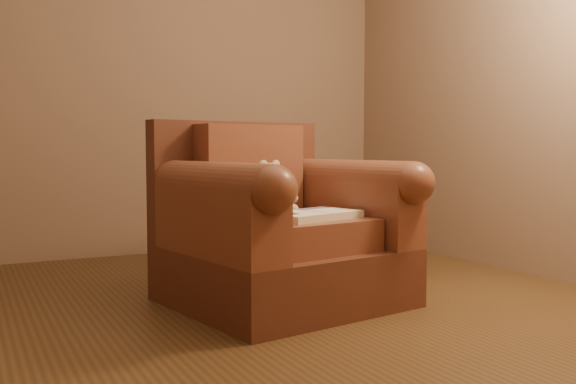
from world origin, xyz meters
name	(u,v)px	position (x,y,z in m)	size (l,w,h in m)	color
floor	(246,316)	(0.00, 0.00, 0.00)	(4.00, 4.00, 0.00)	#54391C
armchair	(278,232)	(0.27, 0.19, 0.37)	(1.21, 1.17, 0.95)	#572C1D
teddy_bear	(274,193)	(0.28, 0.28, 0.56)	(0.21, 0.24, 0.29)	#D0B591
guidebook	(312,215)	(0.34, -0.03, 0.47)	(0.53, 0.41, 0.04)	beige
side_table	(396,233)	(1.20, 0.44, 0.27)	(0.36, 0.36, 0.51)	gold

